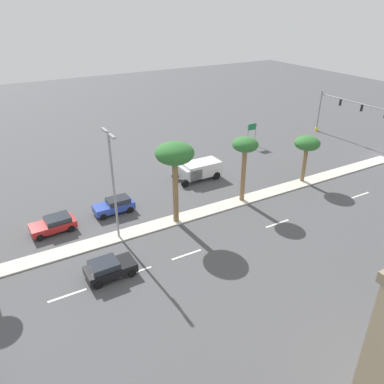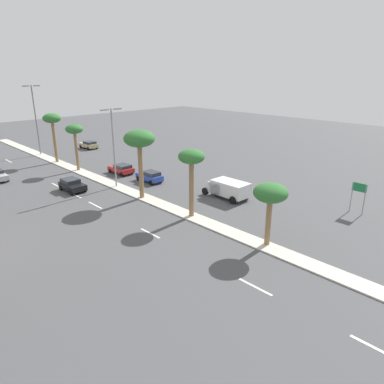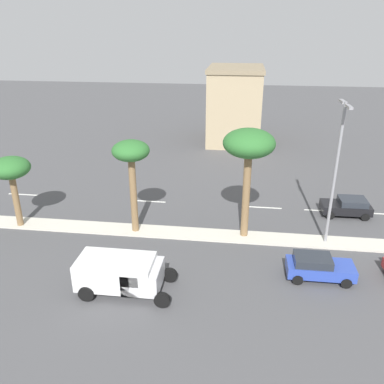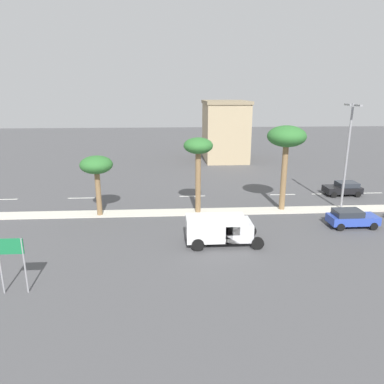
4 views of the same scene
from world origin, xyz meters
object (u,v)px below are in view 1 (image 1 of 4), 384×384
at_px(box_truck, 198,170).
at_px(directional_road_sign, 252,130).
at_px(palm_tree_mid, 245,148).
at_px(palm_tree_inboard, 307,145).
at_px(traffic_signal_gantry, 349,112).
at_px(street_lamp_left, 113,178).
at_px(sedan_blue_mid, 115,205).
at_px(sedan_red_near, 54,224).
at_px(sedan_black_right, 109,268).
at_px(palm_tree_front, 175,156).

bearing_deg(box_truck, directional_road_sign, -64.31).
bearing_deg(directional_road_sign, palm_tree_mid, 139.06).
relative_size(directional_road_sign, palm_tree_inboard, 0.61).
distance_m(traffic_signal_gantry, street_lamp_left, 39.64).
bearing_deg(box_truck, sedan_blue_mid, 103.41).
xyz_separation_m(sedan_red_near, sedan_black_right, (-8.74, -2.29, 0.02)).
relative_size(sedan_black_right, box_truck, 0.69).
height_order(street_lamp_left, sedan_black_right, street_lamp_left).
bearing_deg(palm_tree_inboard, sedan_red_near, 82.77).
relative_size(palm_tree_front, sedan_blue_mid, 1.97).
bearing_deg(box_truck, palm_tree_inboard, -123.37).
xyz_separation_m(directional_road_sign, sedan_red_near, (-9.30, 29.96, -1.64)).
height_order(sedan_blue_mid, box_truck, box_truck).
bearing_deg(palm_tree_front, palm_tree_inboard, -87.97).
bearing_deg(box_truck, palm_tree_front, 137.08).
height_order(sedan_red_near, sedan_blue_mid, sedan_blue_mid).
bearing_deg(sedan_black_right, sedan_red_near, 14.69).
height_order(palm_tree_inboard, sedan_black_right, palm_tree_inboard).
relative_size(palm_tree_mid, box_truck, 1.25).
bearing_deg(traffic_signal_gantry, street_lamp_left, 101.65).
bearing_deg(sedan_blue_mid, street_lamp_left, 164.23).
height_order(traffic_signal_gantry, palm_tree_mid, palm_tree_mid).
distance_m(traffic_signal_gantry, palm_tree_inboard, 17.66).
distance_m(street_lamp_left, sedan_red_near, 8.04).
bearing_deg(palm_tree_mid, street_lamp_left, 90.58).
bearing_deg(sedan_black_right, palm_tree_front, -60.71).
bearing_deg(street_lamp_left, sedan_black_right, 152.60).
bearing_deg(directional_road_sign, box_truck, 115.69).
bearing_deg(sedan_black_right, street_lamp_left, -27.40).
relative_size(traffic_signal_gantry, sedan_blue_mid, 4.76).
bearing_deg(sedan_red_near, sedan_black_right, -165.31).
height_order(palm_tree_front, sedan_red_near, palm_tree_front).
bearing_deg(palm_tree_front, traffic_signal_gantry, -76.11).
xyz_separation_m(directional_road_sign, street_lamp_left, (-13.23, 25.18, 3.49)).
distance_m(palm_tree_inboard, sedan_red_near, 28.10).
distance_m(palm_tree_mid, street_lamp_left, 13.82).
distance_m(street_lamp_left, box_truck, 15.24).
distance_m(sedan_black_right, box_truck, 19.27).
bearing_deg(street_lamp_left, palm_tree_inboard, -88.91).
distance_m(traffic_signal_gantry, palm_tree_front, 34.12).
height_order(traffic_signal_gantry, directional_road_sign, traffic_signal_gantry).
bearing_deg(palm_tree_mid, sedan_red_near, 78.46).
bearing_deg(traffic_signal_gantry, box_truck, 91.79).
height_order(palm_tree_mid, sedan_black_right, palm_tree_mid).
distance_m(palm_tree_mid, sedan_black_right, 17.80).
relative_size(palm_tree_inboard, palm_tree_front, 0.69).
xyz_separation_m(street_lamp_left, sedan_blue_mid, (4.48, -1.26, -5.09)).
bearing_deg(palm_tree_mid, directional_road_sign, -40.94).
xyz_separation_m(palm_tree_inboard, sedan_black_right, (-5.23, 25.32, -3.82)).
xyz_separation_m(traffic_signal_gantry, sedan_blue_mid, (-3.52, 37.53, -3.62)).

